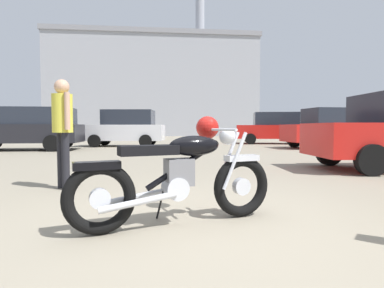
{
  "coord_description": "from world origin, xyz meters",
  "views": [
    {
      "loc": [
        -0.22,
        -2.96,
        0.94
      ],
      "look_at": [
        -0.08,
        0.94,
        0.73
      ],
      "focal_mm": 29.68,
      "sensor_mm": 36.0,
      "label": 1
    }
  ],
  "objects_px": {
    "blue_hatchback_right": "(330,128)",
    "pale_sedan_back": "(126,128)",
    "bystander": "(63,122)",
    "red_hatchback_near": "(24,127)",
    "white_estate_far": "(272,128)",
    "vintage_motorcycle": "(181,173)"
  },
  "relations": [
    {
      "from": "blue_hatchback_right",
      "to": "pale_sedan_back",
      "type": "relative_size",
      "value": 1.03
    },
    {
      "from": "vintage_motorcycle",
      "to": "bystander",
      "type": "xyz_separation_m",
      "value": [
        -1.8,
        1.81,
        0.53
      ]
    },
    {
      "from": "bystander",
      "to": "red_hatchback_near",
      "type": "height_order",
      "value": "red_hatchback_near"
    },
    {
      "from": "vintage_motorcycle",
      "to": "red_hatchback_near",
      "type": "bearing_deg",
      "value": 101.21
    },
    {
      "from": "blue_hatchback_right",
      "to": "pale_sedan_back",
      "type": "height_order",
      "value": "same"
    },
    {
      "from": "vintage_motorcycle",
      "to": "white_estate_far",
      "type": "distance_m",
      "value": 15.78
    },
    {
      "from": "pale_sedan_back",
      "to": "white_estate_far",
      "type": "height_order",
      "value": "same"
    },
    {
      "from": "vintage_motorcycle",
      "to": "blue_hatchback_right",
      "type": "distance_m",
      "value": 12.75
    },
    {
      "from": "pale_sedan_back",
      "to": "bystander",
      "type": "bearing_deg",
      "value": 97.91
    },
    {
      "from": "blue_hatchback_right",
      "to": "bystander",
      "type": "bearing_deg",
      "value": 39.58
    },
    {
      "from": "vintage_motorcycle",
      "to": "red_hatchback_near",
      "type": "height_order",
      "value": "red_hatchback_near"
    },
    {
      "from": "red_hatchback_near",
      "to": "white_estate_far",
      "type": "relative_size",
      "value": 1.17
    },
    {
      "from": "bystander",
      "to": "pale_sedan_back",
      "type": "relative_size",
      "value": 0.42
    },
    {
      "from": "bystander",
      "to": "pale_sedan_back",
      "type": "distance_m",
      "value": 10.9
    },
    {
      "from": "bystander",
      "to": "red_hatchback_near",
      "type": "relative_size",
      "value": 0.35
    },
    {
      "from": "red_hatchback_near",
      "to": "blue_hatchback_right",
      "type": "bearing_deg",
      "value": 179.42
    },
    {
      "from": "bystander",
      "to": "white_estate_far",
      "type": "bearing_deg",
      "value": 21.33
    },
    {
      "from": "blue_hatchback_right",
      "to": "white_estate_far",
      "type": "relative_size",
      "value": 1.0
    },
    {
      "from": "pale_sedan_back",
      "to": "red_hatchback_near",
      "type": "xyz_separation_m",
      "value": [
        -3.7,
        -2.54,
        0.02
      ]
    },
    {
      "from": "white_estate_far",
      "to": "blue_hatchback_right",
      "type": "bearing_deg",
      "value": 118.18
    },
    {
      "from": "red_hatchback_near",
      "to": "white_estate_far",
      "type": "bearing_deg",
      "value": -161.63
    },
    {
      "from": "white_estate_far",
      "to": "bystander",
      "type": "bearing_deg",
      "value": 70.24
    }
  ]
}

